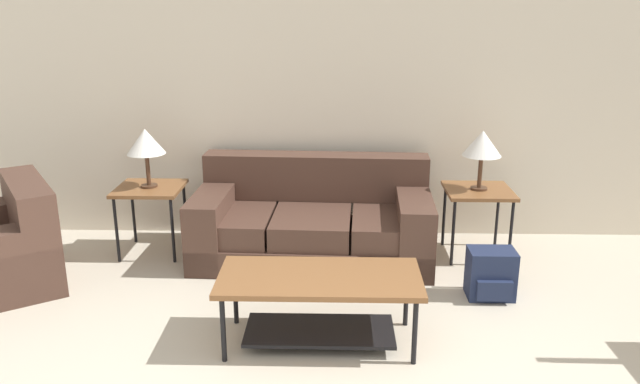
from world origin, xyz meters
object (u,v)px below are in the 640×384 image
Objects in this scene: coffee_table at (320,293)px; side_table_left at (150,193)px; table_lamp_right at (482,144)px; couch at (313,223)px; side_table_right at (478,196)px; backpack at (491,274)px; table_lamp_left at (146,142)px.

coffee_table is 2.14× the size of side_table_left.
side_table_left is 1.19× the size of table_lamp_right.
side_table_right is (1.39, 0.04, 0.24)m from couch.
table_lamp_right is 1.14m from backpack.
couch is 1.56m from table_lamp_right.
side_table_right is (2.79, 0.00, 0.00)m from side_table_left.
couch is at bearing -178.39° from side_table_right.
couch is 4.02× the size of table_lamp_left.
table_lamp_right reaches higher than couch.
backpack is at bearing 28.55° from coffee_table.
couch is 1.55m from backpack.
side_table_left is (-1.40, 0.04, 0.24)m from couch.
coffee_table is 1.43m from backpack.
table_lamp_left is 2.79m from table_lamp_right.
side_table_right is 0.88m from backpack.
side_table_right is 2.83m from table_lamp_left.
table_lamp_left is 2.96m from backpack.
table_lamp_right is at bearing 48.73° from coffee_table.
couch reaches higher than side_table_right.
table_lamp_right is (2.79, -0.00, 0.45)m from side_table_left.
side_table_right is at bearing 0.00° from side_table_left.
table_lamp_left is (-2.79, -0.00, 0.45)m from side_table_right.
side_table_left is at bearing 178.40° from couch.
table_lamp_left is at bearing 135.19° from coffee_table.
coffee_table is at bearing -131.27° from table_lamp_right.
backpack is at bearing -93.88° from side_table_right.
table_lamp_right is at bearing 0.00° from table_lamp_left.
couch is 1.58× the size of coffee_table.
side_table_right is (1.30, 1.48, 0.19)m from coffee_table.
table_lamp_right is (1.39, 0.04, 0.69)m from couch.
side_table_left is 2.79m from side_table_right.
table_lamp_left reaches higher than coffee_table.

